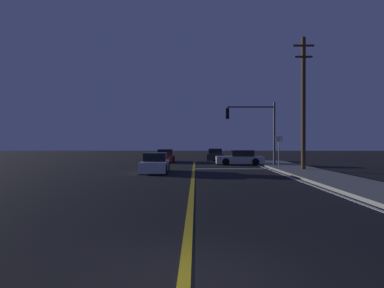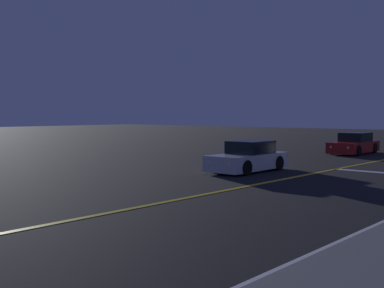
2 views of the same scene
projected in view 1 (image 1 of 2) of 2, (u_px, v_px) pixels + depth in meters
The scene contains 12 objects.
ground_plane at pixel (183, 288), 4.81m from camera, with size 160.00×160.00×0.00m, color black.
sidewalk_right at pixel (350, 184), 16.27m from camera, with size 3.20×41.62×0.15m, color slate.
lane_line_center at pixel (192, 185), 16.37m from camera, with size 0.20×39.31×0.01m, color gold.
lane_line_edge_right at pixel (311, 185), 16.30m from camera, with size 0.16×39.31×0.01m, color white.
stop_bar at pixel (232, 169), 26.39m from camera, with size 5.95×0.50×0.01m, color white.
car_lead_oncoming_red at pixel (165, 156), 35.63m from camera, with size 1.94×4.63×1.34m.
car_side_waiting_white at pixel (155, 164), 23.19m from camera, with size 1.87×4.30×1.34m.
car_distant_tail_charcoal at pixel (215, 155), 39.50m from camera, with size 1.97×4.49×1.34m.
car_following_oncoming_silver at pixel (240, 158), 31.35m from camera, with size 4.34×1.96×1.34m.
traffic_signal_near_right at pixel (256, 123), 28.64m from camera, with size 4.17×0.28×5.43m.
utility_pole_right at pixel (303, 102), 24.35m from camera, with size 1.51×0.31×9.57m.
street_sign_corner at pixel (279, 147), 25.84m from camera, with size 0.56×0.09×2.57m.
Camera 1 is at (0.18, -4.79, 2.05)m, focal length 31.92 mm.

